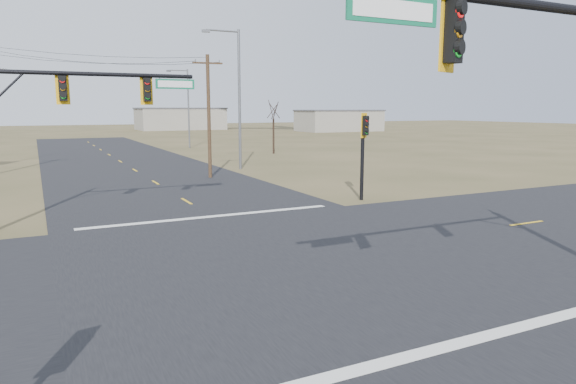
{
  "coord_description": "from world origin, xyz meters",
  "views": [
    {
      "loc": [
        -7.19,
        -15.16,
        5.0
      ],
      "look_at": [
        0.77,
        1.0,
        2.08
      ],
      "focal_mm": 32.0,
      "sensor_mm": 36.0,
      "label": 1
    }
  ],
  "objects_px": {
    "mast_arm_far": "(63,106)",
    "streetlight_a": "(236,92)",
    "bare_tree_c": "(273,109)",
    "streetlight_b": "(187,104)",
    "pedestal_signal_ne": "(364,138)",
    "utility_pole_near": "(209,114)"
  },
  "relations": [
    {
      "from": "streetlight_a",
      "to": "streetlight_b",
      "type": "bearing_deg",
      "value": 89.62
    },
    {
      "from": "utility_pole_near",
      "to": "streetlight_a",
      "type": "bearing_deg",
      "value": 48.54
    },
    {
      "from": "streetlight_a",
      "to": "bare_tree_c",
      "type": "xyz_separation_m",
      "value": [
        9.06,
        12.52,
        -1.41
      ]
    },
    {
      "from": "pedestal_signal_ne",
      "to": "bare_tree_c",
      "type": "distance_m",
      "value": 30.68
    },
    {
      "from": "streetlight_b",
      "to": "utility_pole_near",
      "type": "bearing_deg",
      "value": -121.86
    },
    {
      "from": "utility_pole_near",
      "to": "bare_tree_c",
      "type": "xyz_separation_m",
      "value": [
        12.8,
        16.76,
        0.36
      ]
    },
    {
      "from": "streetlight_a",
      "to": "streetlight_b",
      "type": "relative_size",
      "value": 1.14
    },
    {
      "from": "mast_arm_far",
      "to": "streetlight_a",
      "type": "bearing_deg",
      "value": 50.72
    },
    {
      "from": "mast_arm_far",
      "to": "bare_tree_c",
      "type": "bearing_deg",
      "value": 52.69
    },
    {
      "from": "utility_pole_near",
      "to": "streetlight_a",
      "type": "xyz_separation_m",
      "value": [
        3.74,
        4.23,
        1.77
      ]
    },
    {
      "from": "mast_arm_far",
      "to": "bare_tree_c",
      "type": "height_order",
      "value": "mast_arm_far"
    },
    {
      "from": "utility_pole_near",
      "to": "streetlight_a",
      "type": "relative_size",
      "value": 0.78
    },
    {
      "from": "streetlight_a",
      "to": "streetlight_b",
      "type": "xyz_separation_m",
      "value": [
        2.62,
        25.12,
        -0.77
      ]
    },
    {
      "from": "mast_arm_far",
      "to": "bare_tree_c",
      "type": "distance_m",
      "value": 36.87
    },
    {
      "from": "pedestal_signal_ne",
      "to": "bare_tree_c",
      "type": "relative_size",
      "value": 0.76
    },
    {
      "from": "pedestal_signal_ne",
      "to": "utility_pole_near",
      "type": "distance_m",
      "value": 13.68
    },
    {
      "from": "pedestal_signal_ne",
      "to": "utility_pole_near",
      "type": "relative_size",
      "value": 0.55
    },
    {
      "from": "mast_arm_far",
      "to": "streetlight_a",
      "type": "distance_m",
      "value": 21.48
    },
    {
      "from": "streetlight_b",
      "to": "streetlight_a",
      "type": "bearing_deg",
      "value": -115.59
    },
    {
      "from": "streetlight_b",
      "to": "bare_tree_c",
      "type": "bearing_deg",
      "value": -82.56
    },
    {
      "from": "mast_arm_far",
      "to": "streetlight_a",
      "type": "height_order",
      "value": "streetlight_a"
    },
    {
      "from": "mast_arm_far",
      "to": "streetlight_a",
      "type": "xyz_separation_m",
      "value": [
        13.95,
        16.29,
        1.25
      ]
    }
  ]
}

